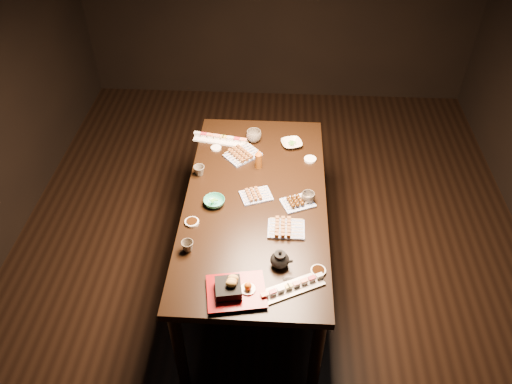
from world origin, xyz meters
The scene contains 23 objects.
ground centered at (0.00, 0.00, 0.00)m, with size 5.00×5.00×0.00m, color black.
dining_table centered at (-0.09, -0.09, 0.38)m, with size 0.90×1.80×0.75m, color black.
sushi_platter_near centered at (0.14, -0.78, 0.77)m, with size 0.35×0.10×0.04m, color white, non-canonical shape.
sushi_platter_far centered at (-0.39, 0.54, 0.77)m, with size 0.39×0.11×0.05m, color white, non-canonical shape.
yakitori_plate_center centered at (-0.09, -0.06, 0.77)m, with size 0.19×0.14×0.05m, color #828EB6, non-canonical shape.
yakitori_plate_right centered at (0.11, -0.34, 0.78)m, with size 0.22×0.16×0.06m, color #828EB6, non-canonical shape.
yakitori_plate_left centered at (-0.21, 0.36, 0.78)m, with size 0.23×0.17×0.06m, color #828EB6, non-canonical shape.
tsukune_plate centered at (0.18, -0.11, 0.78)m, with size 0.20×0.14×0.05m, color #828EB6, non-canonical shape.
edamame_bowl_green centered at (-0.35, -0.14, 0.77)m, with size 0.13×0.13×0.04m, color teal.
edamame_bowl_cream centered at (0.14, 0.50, 0.77)m, with size 0.15×0.15×0.04m, color beige.
tempura_tray centered at (-0.15, -0.82, 0.81)m, with size 0.31×0.25×0.11m, color black, non-canonical shape.
teacup_near_left centered at (-0.45, -0.53, 0.78)m, with size 0.07×0.07×0.07m, color #534B3F.
teacup_mid_right centered at (0.24, -0.08, 0.78)m, with size 0.09×0.09×0.07m, color #534B3F.
teacup_far_left centered at (-0.48, 0.14, 0.78)m, with size 0.07×0.07×0.07m, color #534B3F.
teacup_far_right centered at (-0.14, 0.55, 0.79)m, with size 0.11×0.11×0.09m, color #534B3F.
teapot centered at (0.07, -0.61, 0.80)m, with size 0.13×0.13×0.11m, color black, non-canonical shape.
condiment_bottle centered at (-0.09, 0.25, 0.82)m, with size 0.05×0.05×0.15m, color brown.
sauce_dish_west centered at (-0.46, -0.32, 0.76)m, with size 0.09×0.09×0.02m, color white.
sauce_dish_east centered at (0.27, 0.34, 0.76)m, with size 0.09×0.09×0.01m, color white.
sauce_dish_se centered at (0.29, -0.65, 0.76)m, with size 0.09×0.09×0.02m, color white.
sauce_dish_nw centered at (-0.41, 0.44, 0.76)m, with size 0.08×0.08×0.01m, color white.
chopsticks_near centered at (-0.21, -0.88, 0.75)m, with size 0.22×0.02×0.01m, color black, non-canonical shape.
chopsticks_se centered at (0.20, -0.71, 0.75)m, with size 0.22×0.02×0.01m, color black, non-canonical shape.
Camera 1 is at (0.04, -2.42, 2.91)m, focal length 35.00 mm.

